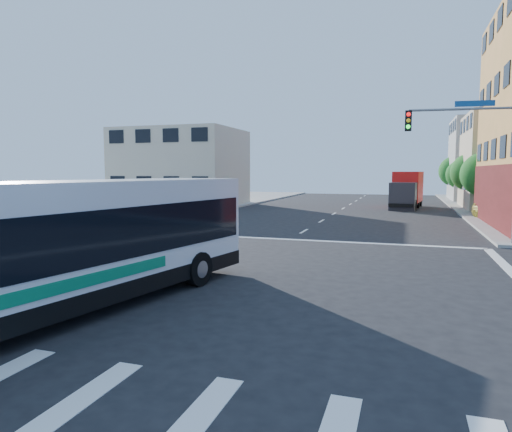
% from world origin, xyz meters
% --- Properties ---
extents(ground, '(120.00, 120.00, 0.00)m').
position_xyz_m(ground, '(0.00, 0.00, 0.00)').
color(ground, black).
rests_on(ground, ground).
extents(sidewalk_nw, '(50.00, 50.00, 0.15)m').
position_xyz_m(sidewalk_nw, '(-35.00, 35.00, 0.07)').
color(sidewalk_nw, gray).
rests_on(sidewalk_nw, ground).
extents(building_east_far, '(12.06, 10.06, 10.00)m').
position_xyz_m(building_east_far, '(16.98, 47.98, 5.01)').
color(building_east_far, '#9E9D98').
rests_on(building_east_far, ground).
extents(building_west, '(12.06, 10.06, 8.00)m').
position_xyz_m(building_west, '(-17.02, 29.98, 4.01)').
color(building_west, beige).
rests_on(building_west, ground).
extents(signal_mast_ne, '(7.91, 1.13, 8.07)m').
position_xyz_m(signal_mast_ne, '(9.08, 10.62, 4.98)').
color(signal_mast_ne, slate).
rests_on(signal_mast_ne, ground).
extents(street_tree_a, '(3.60, 3.60, 5.53)m').
position_xyz_m(street_tree_a, '(11.90, 27.92, 3.59)').
color(street_tree_a, '#3A2815').
rests_on(street_tree_a, ground).
extents(street_tree_b, '(3.80, 3.80, 5.79)m').
position_xyz_m(street_tree_b, '(11.90, 35.92, 3.75)').
color(street_tree_b, '#3A2815').
rests_on(street_tree_b, ground).
extents(street_tree_c, '(3.40, 3.40, 5.29)m').
position_xyz_m(street_tree_c, '(11.90, 43.92, 3.46)').
color(street_tree_c, '#3A2815').
rests_on(street_tree_c, ground).
extents(street_tree_d, '(4.00, 4.00, 6.03)m').
position_xyz_m(street_tree_d, '(11.90, 51.92, 3.88)').
color(street_tree_d, '#3A2815').
rests_on(street_tree_d, ground).
extents(transit_bus, '(5.13, 12.91, 3.74)m').
position_xyz_m(transit_bus, '(-2.37, -4.72, 1.83)').
color(transit_bus, black).
rests_on(transit_bus, ground).
extents(box_truck, '(3.21, 8.16, 3.58)m').
position_xyz_m(box_truck, '(5.86, 33.29, 1.74)').
color(box_truck, '#29282E').
rests_on(box_truck, ground).
extents(parked_car, '(3.15, 5.07, 1.61)m').
position_xyz_m(parked_car, '(12.09, 23.01, 0.81)').
color(parked_car, gold).
rests_on(parked_car, ground).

